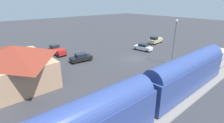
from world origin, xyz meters
name	(u,v)px	position (x,y,z in m)	size (l,w,h in m)	color
ground_plane	(134,59)	(0.00, 0.00, 0.00)	(200.00, 200.00, 0.00)	#38383D
railway_track	(200,79)	(-14.00, 0.00, 0.09)	(4.80, 70.00, 0.30)	gray
platform	(177,71)	(-10.00, 0.00, 0.15)	(3.20, 46.00, 0.30)	#B7B2A8
passenger_train	(147,94)	(-14.00, 13.91, 2.86)	(2.93, 35.24, 4.98)	#33478C
station_building	(16,64)	(4.00, 22.00, 3.05)	(12.64, 9.39, 5.89)	tan
pedestrian_on_platform	(195,58)	(-10.04, -6.56, 1.28)	(0.36, 0.36, 1.71)	brown
pickup_tan	(155,40)	(5.25, -15.13, 1.03)	(2.62, 5.60, 2.14)	#C6B284
sedan_black	(81,57)	(6.00, 9.76, 0.88)	(2.38, 4.69, 1.74)	black
sedan_white	(143,47)	(2.79, -6.44, 0.88)	(4.72, 2.76, 1.74)	white
pickup_red	(57,50)	(13.91, 11.48, 1.03)	(5.52, 2.77, 2.14)	red
light_pole_near_platform	(175,37)	(-7.20, -3.01, 5.40)	(0.44, 0.44, 8.73)	#515156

